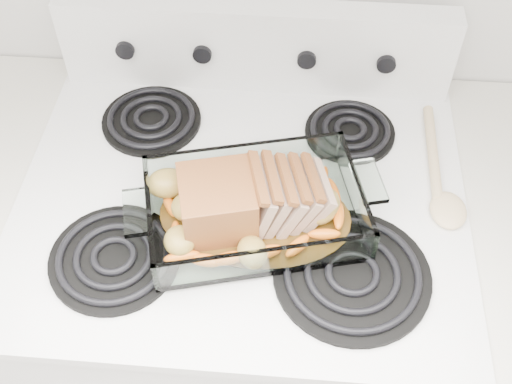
{
  "coord_description": "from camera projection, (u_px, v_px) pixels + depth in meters",
  "views": [
    {
      "loc": [
        0.08,
        0.94,
        1.8
      ],
      "look_at": [
        0.03,
        1.61,
        0.99
      ],
      "focal_mm": 45.0,
      "sensor_mm": 36.0,
      "label": 1
    }
  ],
  "objects": [
    {
      "name": "electric_range",
      "position": [
        245.0,
        317.0,
        1.47
      ],
      "size": [
        0.78,
        0.7,
        1.12
      ],
      "color": "white",
      "rests_on": "ground"
    },
    {
      "name": "baking_dish",
      "position": [
        255.0,
        213.0,
        1.06
      ],
      "size": [
        0.35,
        0.23,
        0.07
      ],
      "rotation": [
        0.0,
        0.0,
        0.25
      ],
      "color": "silver",
      "rests_on": "electric_range"
    },
    {
      "name": "pork_roast",
      "position": [
        240.0,
        198.0,
        1.03
      ],
      "size": [
        0.24,
        0.12,
        0.09
      ],
      "rotation": [
        0.0,
        0.0,
        0.29
      ],
      "color": "brown",
      "rests_on": "baking_dish"
    },
    {
      "name": "roast_vegetables",
      "position": [
        254.0,
        192.0,
        1.08
      ],
      "size": [
        0.35,
        0.19,
        0.04
      ],
      "rotation": [
        0.0,
        0.0,
        -0.43
      ],
      "color": "orange",
      "rests_on": "baking_dish"
    },
    {
      "name": "wooden_spoon",
      "position": [
        441.0,
        184.0,
        1.12
      ],
      "size": [
        0.06,
        0.29,
        0.02
      ],
      "rotation": [
        0.0,
        0.0,
        -0.01
      ],
      "color": "#DBBA84",
      "rests_on": "electric_range"
    }
  ]
}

